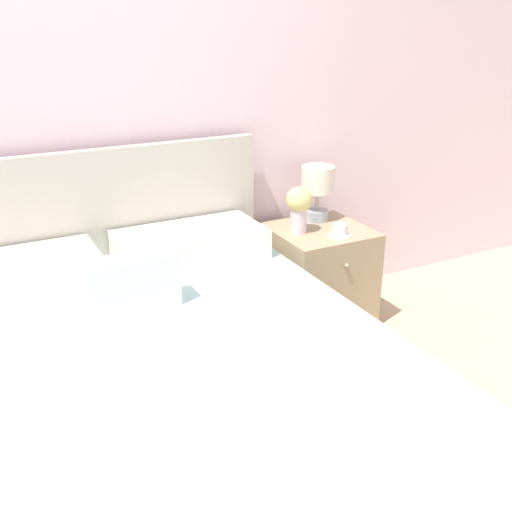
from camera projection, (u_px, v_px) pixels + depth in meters
ground_plane at (106, 344)px, 3.09m from camera, size 12.00×12.00×0.00m
wall_back at (75, 83)px, 2.65m from camera, size 8.00×0.06×2.60m
bed at (170, 407)px, 2.15m from camera, size 1.66×2.18×1.02m
nightstand at (319, 275)px, 3.25m from camera, size 0.49×0.50×0.53m
table_lamp at (318, 186)px, 3.21m from camera, size 0.18×0.18×0.30m
flower_vase at (299, 206)px, 3.05m from camera, size 0.13×0.13×0.24m
teacup at (340, 231)px, 3.04m from camera, size 0.12×0.12×0.06m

